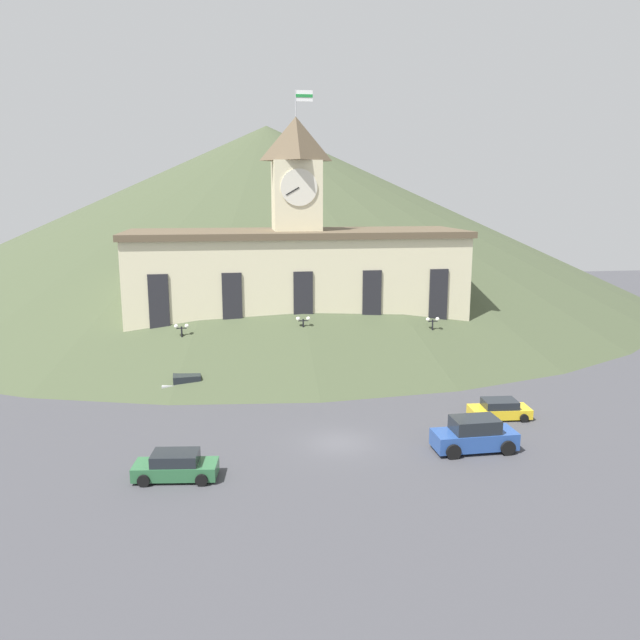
# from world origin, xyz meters

# --- Properties ---
(ground_plane) EXTENTS (160.00, 160.00, 0.00)m
(ground_plane) POSITION_xyz_m (0.00, 0.00, 0.00)
(ground_plane) COLOR #424247
(civic_building) EXTENTS (32.56, 10.44, 25.04)m
(civic_building) POSITION_xyz_m (0.00, 23.69, 6.73)
(civic_building) COLOR beige
(civic_building) RESTS_ON ground
(banner_fence) EXTENTS (27.18, 0.12, 2.04)m
(banner_fence) POSITION_xyz_m (0.00, 16.03, 1.02)
(banner_fence) COLOR #1E8438
(banner_fence) RESTS_ON ground
(hillside_backdrop) EXTENTS (117.04, 117.04, 26.10)m
(hillside_backdrop) POSITION_xyz_m (0.00, 66.37, 13.05)
(hillside_backdrop) COLOR #424C33
(hillside_backdrop) RESTS_ON ground
(street_lamp_far_right) EXTENTS (1.26, 0.36, 4.58)m
(street_lamp_far_right) POSITION_xyz_m (-10.79, 16.82, 3.36)
(street_lamp_far_right) COLOR black
(street_lamp_far_right) RESTS_ON ground
(street_lamp_right) EXTENTS (1.26, 0.36, 4.91)m
(street_lamp_right) POSITION_xyz_m (-0.23, 16.82, 3.58)
(street_lamp_right) COLOR black
(street_lamp_right) RESTS_ON ground
(street_lamp_center) EXTENTS (1.26, 0.36, 4.51)m
(street_lamp_center) POSITION_xyz_m (11.68, 16.82, 3.32)
(street_lamp_center) COLOR black
(street_lamp_center) RESTS_ON ground
(car_blue_van) EXTENTS (5.13, 2.43, 2.10)m
(car_blue_van) POSITION_xyz_m (8.05, -2.34, 0.96)
(car_blue_van) COLOR #284C99
(car_blue_van) RESTS_ON ground
(car_silver_hatch) EXTENTS (4.02, 2.26, 1.50)m
(car_silver_hatch) POSITION_xyz_m (-10.17, 11.87, 0.69)
(car_silver_hatch) COLOR #B7B7BC
(car_silver_hatch) RESTS_ON ground
(car_yellow_coupe) EXTENTS (4.32, 2.37, 1.35)m
(car_yellow_coupe) POSITION_xyz_m (12.01, 2.77, 0.63)
(car_yellow_coupe) COLOR yellow
(car_yellow_coupe) RESTS_ON ground
(car_green_wagon) EXTENTS (4.78, 2.56, 1.55)m
(car_green_wagon) POSITION_xyz_m (-9.89, -3.63, 0.72)
(car_green_wagon) COLOR #2D663D
(car_green_wagon) RESTS_ON ground
(pedestrian) EXTENTS (0.45, 0.45, 1.86)m
(pedestrian) POSITION_xyz_m (3.31, 13.66, 1.01)
(pedestrian) COLOR #4C4C4C
(pedestrian) RESTS_ON ground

